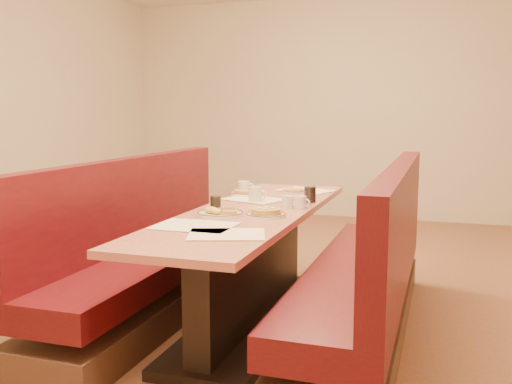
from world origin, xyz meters
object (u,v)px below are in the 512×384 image
(diner_table, at_px, (253,267))
(coffee_mug_d, at_px, (244,187))
(eggs_plate, at_px, (220,213))
(coffee_mug_c, at_px, (288,202))
(booth_left, at_px, (150,260))
(soda_tumbler_near, at_px, (216,203))
(coffee_mug_b, at_px, (256,194))
(pancake_plate, at_px, (266,213))
(coffee_mug_a, at_px, (301,202))
(soda_tumbler_mid, at_px, (310,194))
(booth_right, at_px, (368,280))

(diner_table, xyz_separation_m, coffee_mug_d, (-0.28, 0.62, 0.43))
(eggs_plate, height_order, coffee_mug_c, coffee_mug_c)
(booth_left, relative_size, soda_tumbler_near, 27.30)
(eggs_plate, bearing_deg, coffee_mug_b, 86.60)
(diner_table, xyz_separation_m, booth_left, (-0.73, 0.00, -0.01))
(diner_table, xyz_separation_m, soda_tumbler_near, (-0.20, -0.11, 0.42))
(pancake_plate, distance_m, coffee_mug_a, 0.36)
(eggs_plate, relative_size, soda_tumbler_near, 3.08)
(pancake_plate, distance_m, eggs_plate, 0.27)
(diner_table, relative_size, soda_tumbler_mid, 23.04)
(pancake_plate, xyz_separation_m, eggs_plate, (-0.27, -0.06, -0.00))
(eggs_plate, relative_size, soda_tumbler_mid, 2.60)
(coffee_mug_a, height_order, soda_tumbler_near, soda_tumbler_near)
(booth_left, bearing_deg, eggs_plate, -23.87)
(coffee_mug_a, height_order, coffee_mug_c, same)
(booth_right, height_order, coffee_mug_c, booth_right)
(diner_table, height_order, soda_tumbler_near, soda_tumbler_near)
(coffee_mug_b, bearing_deg, soda_tumbler_near, -97.86)
(coffee_mug_c, height_order, soda_tumbler_mid, soda_tumbler_mid)
(coffee_mug_a, bearing_deg, eggs_plate, -123.20)
(coffee_mug_b, height_order, soda_tumbler_mid, soda_tumbler_mid)
(soda_tumbler_mid, bearing_deg, coffee_mug_a, -89.34)
(eggs_plate, distance_m, soda_tumbler_mid, 0.77)
(eggs_plate, distance_m, soda_tumbler_near, 0.19)
(coffee_mug_d, bearing_deg, diner_table, -84.63)
(coffee_mug_b, bearing_deg, coffee_mug_d, 131.30)
(booth_right, xyz_separation_m, coffee_mug_a, (-0.45, 0.12, 0.43))
(booth_right, height_order, eggs_plate, booth_right)
(coffee_mug_d, xyz_separation_m, soda_tumbler_mid, (0.56, -0.23, 0.00))
(coffee_mug_a, xyz_separation_m, coffee_mug_c, (-0.08, -0.00, -0.00))
(eggs_plate, height_order, soda_tumbler_mid, soda_tumbler_mid)
(diner_table, height_order, eggs_plate, eggs_plate)
(coffee_mug_d, distance_m, soda_tumbler_near, 0.73)
(diner_table, relative_size, soda_tumbler_near, 27.30)
(pancake_plate, relative_size, soda_tumbler_mid, 2.24)
(pancake_plate, bearing_deg, soda_tumbler_near, 163.65)
(eggs_plate, bearing_deg, coffee_mug_d, 100.42)
(coffee_mug_d, bearing_deg, coffee_mug_a, -60.51)
(booth_left, distance_m, coffee_mug_d, 0.89)
(coffee_mug_c, bearing_deg, coffee_mug_b, 136.37)
(pancake_plate, bearing_deg, diner_table, 125.99)
(booth_left, bearing_deg, soda_tumbler_mid, 20.95)
(coffee_mug_b, xyz_separation_m, coffee_mug_c, (0.28, -0.19, -0.01))
(booth_right, bearing_deg, soda_tumbler_mid, 139.41)
(coffee_mug_a, distance_m, coffee_mug_d, 0.75)
(coffee_mug_a, bearing_deg, soda_tumbler_mid, 102.54)
(diner_table, height_order, soda_tumbler_mid, soda_tumbler_mid)
(pancake_plate, bearing_deg, coffee_mug_b, 114.38)
(booth_left, distance_m, coffee_mug_a, 1.11)
(diner_table, relative_size, coffee_mug_d, 20.09)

